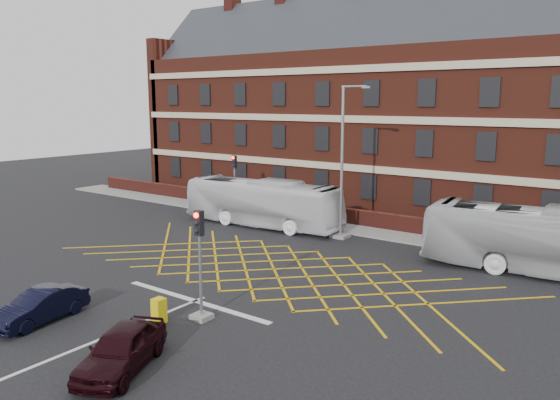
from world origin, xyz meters
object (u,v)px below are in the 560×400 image
Objects in this scene: traffic_light_far at (235,189)px; utility_cabinet at (159,311)px; traffic_light_near at (200,275)px; bus_right at (552,242)px; car_navy at (40,306)px; street_lamp at (342,187)px; direction_signs at (208,191)px; car_maroon at (121,349)px; bus_left at (262,203)px.

utility_cabinet is at bearing -56.74° from traffic_light_far.
bus_right is at bearing 55.03° from traffic_light_near.
bus_right is 18.55m from utility_cabinet.
bus_right is 12.33× the size of utility_cabinet.
traffic_light_near is at bearing 138.65° from bus_right.
traffic_light_far is at bearing 102.92° from car_navy.
street_lamp is (-2.08, 14.27, 1.41)m from traffic_light_near.
utility_cabinet is at bearing 26.36° from car_navy.
street_lamp is (-11.78, 0.40, 1.51)m from bus_right.
traffic_light_far is at bearing 77.29° from bus_right.
traffic_light_near is 2.04m from utility_cabinet.
direction_signs is at bearing -178.05° from traffic_light_far.
car_maroon is (-8.88, -18.23, -0.98)m from bus_right.
bus_right is 2.97× the size of car_maroon.
traffic_light_near is 20.60m from traffic_light_far.
traffic_light_far is (-22.25, 2.47, 0.10)m from bus_right.
traffic_light_far is 0.47× the size of street_lamp.
street_lamp reaches higher than bus_right.
utility_cabinet is at bearing -158.03° from bus_left.
bus_left is at bearing 114.71° from utility_cabinet.
bus_right is at bearing -6.34° from traffic_light_far.
traffic_light_far is 10.76m from street_lamp.
street_lamp is 4.17× the size of direction_signs.
bus_right is 2.79× the size of traffic_light_near.
bus_right is 22.87m from car_navy.
traffic_light_near is 1.00× the size of traffic_light_far.
car_maroon is 26.12m from direction_signs.
traffic_light_near is 22.27m from direction_signs.
street_lamp reaches higher than traffic_light_near.
street_lamp is at bearing -8.59° from direction_signs.
direction_signs is (-24.92, 2.38, -0.28)m from bus_right.
traffic_light_far is (-4.56, 2.45, 0.19)m from bus_left.
car_maroon is 0.94× the size of traffic_light_far.
utility_cabinet is at bearing -50.92° from direction_signs.
car_navy is 1.70× the size of direction_signs.
street_lamp is (2.71, 18.06, 2.56)m from car_navy.
bus_left is at bearing 119.88° from traffic_light_near.
street_lamp reaches higher than utility_cabinet.
car_navy is (3.19, -17.68, -0.96)m from bus_left.
bus_left is 16.02m from traffic_light_near.
bus_right is 2.79× the size of traffic_light_far.
traffic_light_near is (-0.83, 4.35, 1.08)m from car_maroon.
traffic_light_near is at bearing -81.70° from street_lamp.
bus_left is 5.14× the size of direction_signs.
traffic_light_far is (-12.54, 16.34, 0.00)m from traffic_light_near.
utility_cabinet is (1.05, -15.47, -2.69)m from street_lamp.
bus_left is 20.28m from car_maroon.
traffic_light_far is at bearing 59.04° from bus_left.
car_maroon is at bearing -81.13° from street_lamp.
bus_left reaches higher than car_maroon.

